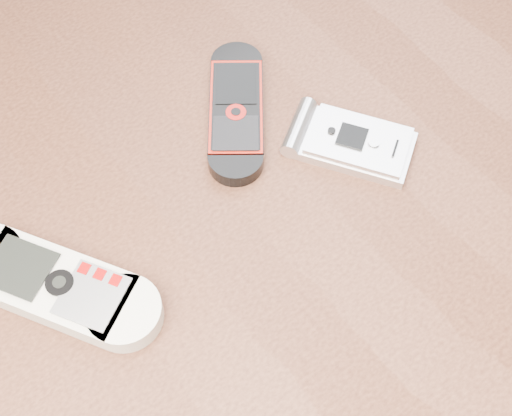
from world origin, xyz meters
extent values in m
cube|color=black|center=(0.00, 0.00, 0.73)|extent=(1.20, 0.80, 0.03)
cube|color=black|center=(0.54, 0.34, 0.36)|extent=(0.06, 0.06, 0.71)
cube|color=silver|center=(-0.14, 0.04, 0.76)|extent=(0.12, 0.16, 0.02)
cube|color=black|center=(0.05, 0.08, 0.76)|extent=(0.12, 0.13, 0.01)
cube|color=silver|center=(0.10, 0.00, 0.76)|extent=(0.10, 0.11, 0.02)
camera|label=1|loc=(-0.16, -0.21, 1.19)|focal=50.00mm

